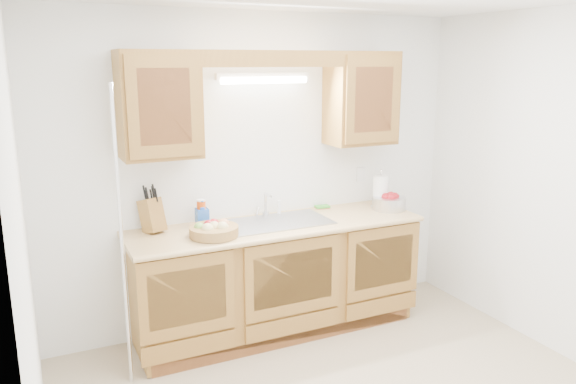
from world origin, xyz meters
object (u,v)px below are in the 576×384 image
fruit_basket (214,230)px  paper_towel (381,192)px  apple_bowl (389,202)px  knife_block (152,215)px

fruit_basket → paper_towel: bearing=6.3°
fruit_basket → apple_bowl: size_ratio=1.00×
knife_block → paper_towel: 1.92m
paper_towel → apple_bowl: (0.03, -0.09, -0.07)m
fruit_basket → knife_block: (-0.37, 0.30, 0.08)m
apple_bowl → fruit_basket: bearing=-176.9°
fruit_basket → apple_bowl: (1.57, 0.09, 0.01)m
paper_towel → knife_block: bearing=176.2°
knife_block → apple_bowl: (1.94, -0.21, -0.07)m
apple_bowl → paper_towel: bearing=110.4°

